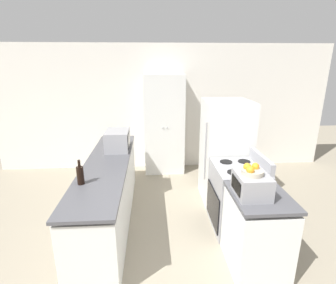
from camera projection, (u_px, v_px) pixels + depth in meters
The scene contains 10 objects.
wall_back at pixel (163, 108), 5.53m from camera, with size 7.00×0.06×2.60m.
counter_left at pixel (109, 194), 3.75m from camera, with size 0.60×2.75×0.91m.
counter_right at pixel (256, 233), 2.89m from camera, with size 0.60×0.73×0.91m.
pantry_cabinet at pixel (164, 125), 5.35m from camera, with size 0.80×0.50×2.02m.
stove at pixel (237, 197), 3.61m from camera, with size 0.66×0.75×1.07m.
refrigerator at pixel (225, 152), 4.26m from camera, with size 0.73×0.77×1.67m.
microwave at pixel (118, 140), 4.12m from camera, with size 0.36×0.50×0.31m.
wine_bottle at pixel (80, 175), 2.96m from camera, with size 0.08×0.08×0.29m.
toaster_oven at pixel (251, 185), 2.71m from camera, with size 0.33×0.39×0.24m.
fruit_bowl at pixel (252, 171), 2.66m from camera, with size 0.22×0.22×0.11m.
Camera 1 is at (-0.25, -1.93, 2.25)m, focal length 28.00 mm.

